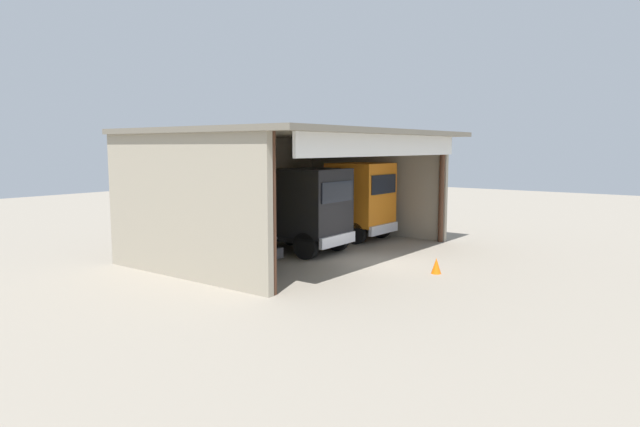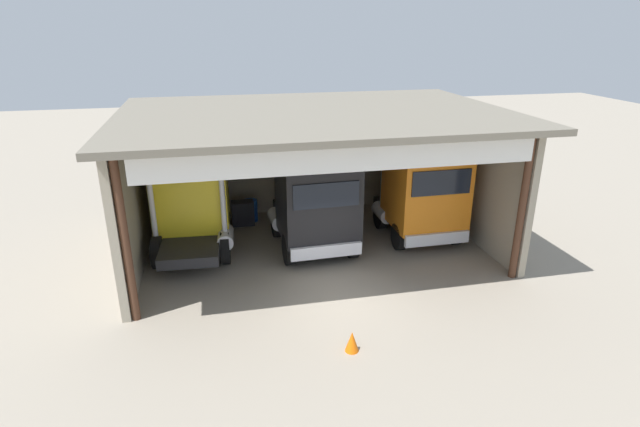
{
  "view_description": "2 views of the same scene",
  "coord_description": "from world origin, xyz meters",
  "px_view_note": "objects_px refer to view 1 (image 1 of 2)",
  "views": [
    {
      "loc": [
        -18.24,
        -10.89,
        4.46
      ],
      "look_at": [
        0.0,
        2.82,
        1.72
      ],
      "focal_mm": 31.18,
      "sensor_mm": 36.0,
      "label": 1
    },
    {
      "loc": [
        -3.45,
        -12.96,
        7.91
      ],
      "look_at": [
        0.0,
        2.82,
        1.72
      ],
      "focal_mm": 28.2,
      "sensor_mm": 36.0,
      "label": 2
    }
  ],
  "objects_px": {
    "truck_black_center_bay": "(307,209)",
    "tool_cart": "(213,241)",
    "truck_yellow_center_right_bay": "(212,217)",
    "oil_drum": "(214,240)",
    "truck_orange_yard_outside": "(357,199)",
    "traffic_cone": "(436,266)"
  },
  "relations": [
    {
      "from": "truck_orange_yard_outside",
      "to": "tool_cart",
      "type": "xyz_separation_m",
      "value": [
        -6.55,
        3.0,
        -1.46
      ]
    },
    {
      "from": "truck_black_center_bay",
      "to": "truck_orange_yard_outside",
      "type": "height_order",
      "value": "truck_orange_yard_outside"
    },
    {
      "from": "truck_yellow_center_right_bay",
      "to": "oil_drum",
      "type": "relative_size",
      "value": 4.81
    },
    {
      "from": "truck_yellow_center_right_bay",
      "to": "truck_black_center_bay",
      "type": "height_order",
      "value": "truck_black_center_bay"
    },
    {
      "from": "truck_black_center_bay",
      "to": "tool_cart",
      "type": "height_order",
      "value": "truck_black_center_bay"
    },
    {
      "from": "truck_yellow_center_right_bay",
      "to": "truck_black_center_bay",
      "type": "relative_size",
      "value": 0.85
    },
    {
      "from": "tool_cart",
      "to": "traffic_cone",
      "type": "height_order",
      "value": "tool_cart"
    },
    {
      "from": "truck_yellow_center_right_bay",
      "to": "tool_cart",
      "type": "xyz_separation_m",
      "value": [
        1.89,
        2.06,
        -1.37
      ]
    },
    {
      "from": "truck_black_center_bay",
      "to": "oil_drum",
      "type": "xyz_separation_m",
      "value": [
        -2.03,
        3.53,
        -1.41
      ]
    },
    {
      "from": "traffic_cone",
      "to": "truck_yellow_center_right_bay",
      "type": "bearing_deg",
      "value": 118.78
    },
    {
      "from": "truck_orange_yard_outside",
      "to": "traffic_cone",
      "type": "height_order",
      "value": "truck_orange_yard_outside"
    },
    {
      "from": "tool_cart",
      "to": "truck_yellow_center_right_bay",
      "type": "bearing_deg",
      "value": -132.47
    },
    {
      "from": "truck_yellow_center_right_bay",
      "to": "traffic_cone",
      "type": "relative_size",
      "value": 7.96
    },
    {
      "from": "tool_cart",
      "to": "traffic_cone",
      "type": "relative_size",
      "value": 1.79
    },
    {
      "from": "truck_yellow_center_right_bay",
      "to": "truck_orange_yard_outside",
      "type": "height_order",
      "value": "truck_orange_yard_outside"
    },
    {
      "from": "truck_black_center_bay",
      "to": "tool_cart",
      "type": "xyz_separation_m",
      "value": [
        -2.38,
        3.2,
        -1.37
      ]
    },
    {
      "from": "truck_yellow_center_right_bay",
      "to": "truck_orange_yard_outside",
      "type": "relative_size",
      "value": 1.01
    },
    {
      "from": "truck_yellow_center_right_bay",
      "to": "traffic_cone",
      "type": "distance_m",
      "value": 8.39
    },
    {
      "from": "truck_orange_yard_outside",
      "to": "oil_drum",
      "type": "bearing_deg",
      "value": -28.52
    },
    {
      "from": "oil_drum",
      "to": "tool_cart",
      "type": "relative_size",
      "value": 0.93
    },
    {
      "from": "truck_yellow_center_right_bay",
      "to": "tool_cart",
      "type": "relative_size",
      "value": 4.46
    },
    {
      "from": "truck_black_center_bay",
      "to": "oil_drum",
      "type": "bearing_deg",
      "value": -62.09
    }
  ]
}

